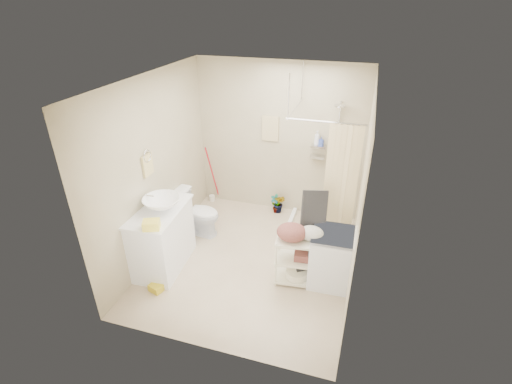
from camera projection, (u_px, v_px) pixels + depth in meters
The scene contains 23 objects.
floor at pixel (251, 260), 5.46m from camera, with size 3.20×3.20×0.00m, color #C7B495.
ceiling at pixel (250, 80), 4.23m from camera, with size 2.80×3.20×0.04m, color silver.
wall_back at pixel (279, 141), 6.19m from camera, with size 2.80×0.04×2.60m, color #B7AD8E.
wall_front at pixel (200, 255), 3.50m from camera, with size 2.80×0.04×2.60m, color #B7AD8E.
wall_left at pixel (155, 169), 5.20m from camera, with size 0.04×3.20×2.60m, color #B7AD8E.
wall_right at pixel (360, 197), 4.49m from camera, with size 0.04×3.20×2.60m, color #B7AD8E.
vanity at pixel (162, 238), 5.17m from camera, with size 0.59×1.05×0.92m, color white.
sink at pixel (162, 204), 4.93m from camera, with size 0.50×0.50×0.17m, color white.
counter_basket at pixel (151, 225), 4.54m from camera, with size 0.20×0.16×0.11m, color #FAE74B.
floor_basket at pixel (156, 287), 4.88m from camera, with size 0.25×0.19×0.13m, color gold.
toilet at pixel (198, 213), 5.94m from camera, with size 0.42×0.73×0.74m, color silver.
mop at pixel (210, 174), 6.77m from camera, with size 0.11×0.11×1.11m, color red, non-canonical shape.
potted_plant_a at pixel (276, 204), 6.58m from camera, with size 0.18×0.13×0.35m, color brown.
potted_plant_b at pixel (279, 204), 6.57m from camera, with size 0.20×0.16×0.36m, color brown.
hanging_towel at pixel (270, 129), 6.12m from camera, with size 0.28×0.03×0.42m, color beige.
towel_ring at pixel (147, 164), 4.95m from camera, with size 0.04×0.22×0.34m, color #D9C57B, non-canonical shape.
tp_holder at pixel (165, 203), 5.51m from camera, with size 0.08×0.12×0.14m, color white, non-canonical shape.
shower at pixel (324, 174), 5.63m from camera, with size 1.10×1.10×2.10m, color white, non-canonical shape.
shampoo_bottle_a at pixel (317, 138), 5.91m from camera, with size 0.09×0.09×0.23m, color silver.
shampoo_bottle_b at pixel (321, 141), 5.89m from camera, with size 0.07×0.07×0.15m, color #314698.
washing_machine at pixel (331, 258), 4.90m from camera, with size 0.53×0.55×0.78m, color silver.
laundry_rack at pixel (298, 256), 4.90m from camera, with size 0.59×0.35×0.82m, color beige, non-canonical shape.
ironing_board at pixel (312, 235), 4.96m from camera, with size 0.36×0.10×1.25m, color black, non-canonical shape.
Camera 1 is at (1.31, -4.12, 3.49)m, focal length 26.00 mm.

